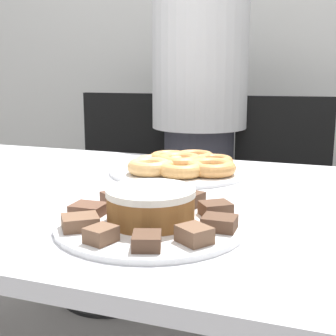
{
  "coord_description": "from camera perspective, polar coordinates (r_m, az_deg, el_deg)",
  "views": [
    {
      "loc": [
        0.36,
        -0.94,
        1.01
      ],
      "look_at": [
        0.02,
        0.01,
        0.79
      ],
      "focal_mm": 50.0,
      "sensor_mm": 36.0,
      "label": 1
    }
  ],
  "objects": [
    {
      "name": "wall_back",
      "position": [
        2.54,
        12.15,
        18.41
      ],
      "size": [
        8.0,
        0.05,
        2.6
      ],
      "color": "silver",
      "rests_on": "ground_plane"
    },
    {
      "name": "table",
      "position": [
        1.06,
        -1.1,
        -7.09
      ],
      "size": [
        1.93,
        0.92,
        0.73
      ],
      "color": "silver",
      "rests_on": "ground_plane"
    },
    {
      "name": "person_standing",
      "position": [
        1.98,
        3.84,
        6.24
      ],
      "size": [
        0.39,
        0.39,
        1.55
      ],
      "color": "#383842",
      "rests_on": "ground_plane"
    },
    {
      "name": "office_chair_left",
      "position": [
        2.12,
        -6.65,
        -3.95
      ],
      "size": [
        0.46,
        0.46,
        0.9
      ],
      "rotation": [
        0.0,
        0.0,
        0.05
      ],
      "color": "black",
      "rests_on": "ground_plane"
    },
    {
      "name": "office_chair_right",
      "position": [
        1.92,
        13.55,
        -5.91
      ],
      "size": [
        0.49,
        0.49,
        0.9
      ],
      "rotation": [
        0.0,
        0.0,
        0.13
      ],
      "color": "black",
      "rests_on": "ground_plane"
    },
    {
      "name": "plate_cake",
      "position": [
        0.83,
        -2.1,
        -6.89
      ],
      "size": [
        0.34,
        0.34,
        0.01
      ],
      "color": "white",
      "rests_on": "table"
    },
    {
      "name": "plate_donuts",
      "position": [
        1.26,
        1.38,
        -0.34
      ],
      "size": [
        0.37,
        0.37,
        0.01
      ],
      "color": "white",
      "rests_on": "table"
    },
    {
      "name": "frosted_cake",
      "position": [
        0.82,
        -2.12,
        -4.54
      ],
      "size": [
        0.16,
        0.16,
        0.06
      ],
      "color": "brown",
      "rests_on": "plate_cake"
    },
    {
      "name": "lamington_0",
      "position": [
        0.93,
        -6.28,
        -3.79
      ],
      "size": [
        0.07,
        0.07,
        0.03
      ],
      "rotation": [
        0.0,
        0.0,
        2.53
      ],
      "color": "brown",
      "rests_on": "plate_cake"
    },
    {
      "name": "lamington_1",
      "position": [
        0.88,
        -9.68,
        -5.01
      ],
      "size": [
        0.06,
        0.05,
        0.02
      ],
      "rotation": [
        0.0,
        0.0,
        3.16
      ],
      "color": "brown",
      "rests_on": "plate_cake"
    },
    {
      "name": "lamington_2",
      "position": [
        0.81,
        -10.66,
        -6.51
      ],
      "size": [
        0.08,
        0.08,
        0.02
      ],
      "rotation": [
        0.0,
        0.0,
        3.79
      ],
      "color": "brown",
      "rests_on": "plate_cake"
    },
    {
      "name": "lamington_3",
      "position": [
        0.74,
        -8.16,
        -8.03
      ],
      "size": [
        0.05,
        0.05,
        0.02
      ],
      "rotation": [
        0.0,
        0.0,
        4.42
      ],
      "color": "brown",
      "rests_on": "plate_cake"
    },
    {
      "name": "lamington_4",
      "position": [
        0.71,
        -2.61,
        -8.86
      ],
      "size": [
        0.06,
        0.06,
        0.02
      ],
      "rotation": [
        0.0,
        0.0,
        5.04
      ],
      "color": "#513828",
      "rests_on": "plate_cake"
    },
    {
      "name": "lamington_5",
      "position": [
        0.73,
        3.22,
        -8.09
      ],
      "size": [
        0.07,
        0.06,
        0.03
      ],
      "rotation": [
        0.0,
        0.0,
        5.67
      ],
      "color": "brown",
      "rests_on": "plate_cake"
    },
    {
      "name": "lamington_6",
      "position": [
        0.8,
        6.29,
        -6.66
      ],
      "size": [
        0.06,
        0.05,
        0.02
      ],
      "rotation": [
        0.0,
        0.0,
        6.3
      ],
      "color": "#513828",
      "rests_on": "plate_cake"
    },
    {
      "name": "lamington_7",
      "position": [
        0.87,
        5.82,
        -4.98
      ],
      "size": [
        0.07,
        0.07,
        0.02
      ],
      "rotation": [
        0.0,
        0.0,
        6.93
      ],
      "color": "#513828",
      "rests_on": "plate_cake"
    },
    {
      "name": "lamington_8",
      "position": [
        0.92,
        2.71,
        -3.83
      ],
      "size": [
        0.06,
        0.06,
        0.03
      ],
      "rotation": [
        0.0,
        0.0,
        7.56
      ],
      "color": "#513828",
      "rests_on": "plate_cake"
    },
    {
      "name": "lamington_9",
      "position": [
        0.95,
        -1.74,
        -3.52
      ],
      "size": [
        0.05,
        0.06,
        0.02
      ],
      "rotation": [
        0.0,
        0.0,
        8.19
      ],
      "color": "#513828",
      "rests_on": "plate_cake"
    },
    {
      "name": "donut_0",
      "position": [
        1.26,
        1.38,
        0.76
      ],
      "size": [
        0.13,
        0.13,
        0.04
      ],
      "color": "#D18E4C",
      "rests_on": "plate_donuts"
    },
    {
      "name": "donut_1",
      "position": [
        1.28,
        -1.7,
        0.71
      ],
      "size": [
        0.11,
        0.11,
        0.03
      ],
      "color": "#E5AD66",
      "rests_on": "plate_donuts"
    },
    {
      "name": "donut_2",
      "position": [
        1.2,
        -2.22,
        0.15
      ],
      "size": [
        0.12,
        0.12,
        0.04
      ],
      "color": "#E5AD66",
      "rests_on": "plate_donuts"
    },
    {
      "name": "donut_3",
      "position": [
        1.18,
        1.64,
        -0.13
      ],
      "size": [
        0.12,
        0.12,
        0.03
      ],
      "color": "tan",
      "rests_on": "plate_donuts"
    },
    {
      "name": "donut_4",
      "position": [
        1.2,
        5.29,
        0.04
      ],
      "size": [
        0.13,
        0.13,
        0.03
      ],
      "color": "#D18E4C",
      "rests_on": "plate_donuts"
    },
    {
      "name": "donut_5",
      "position": [
        1.29,
        5.7,
        0.8
      ],
      "size": [
        0.1,
        0.1,
        0.03
      ],
      "color": "#C68447",
      "rests_on": "plate_donuts"
    },
    {
      "name": "donut_6",
      "position": [
        1.34,
        3.23,
        1.3
      ],
      "size": [
        0.11,
        0.11,
        0.03
      ],
      "color": "#C68447",
      "rests_on": "plate_donuts"
    },
    {
      "name": "donut_7",
      "position": [
        1.33,
        0.29,
        1.19
      ],
      "size": [
        0.12,
        0.12,
        0.03
      ],
      "color": "#D18E4C",
      "rests_on": "plate_donuts"
    }
  ]
}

